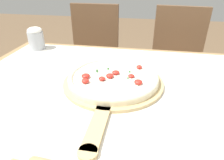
# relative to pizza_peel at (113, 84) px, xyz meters

# --- Properties ---
(dining_table) EXTENTS (1.23, 1.05, 0.74)m
(dining_table) POSITION_rel_pizza_peel_xyz_m (-0.00, -0.08, -0.11)
(dining_table) COLOR #A87F51
(dining_table) RESTS_ON ground_plane
(towel_cloth) EXTENTS (1.15, 0.97, 0.00)m
(towel_cloth) POSITION_rel_pizza_peel_xyz_m (-0.00, -0.08, -0.01)
(towel_cloth) COLOR silver
(towel_cloth) RESTS_ON dining_table
(pizza_peel) EXTENTS (0.38, 0.56, 0.01)m
(pizza_peel) POSITION_rel_pizza_peel_xyz_m (0.00, 0.00, 0.00)
(pizza_peel) COLOR tan
(pizza_peel) RESTS_ON towel_cloth
(pizza) EXTENTS (0.34, 0.34, 0.04)m
(pizza) POSITION_rel_pizza_peel_xyz_m (-0.00, 0.02, 0.02)
(pizza) COLOR beige
(pizza) RESTS_ON pizza_peel
(chair_left) EXTENTS (0.40, 0.40, 0.91)m
(chair_left) POSITION_rel_pizza_peel_xyz_m (-0.31, 0.84, -0.22)
(chair_left) COLOR brown
(chair_left) RESTS_ON ground_plane
(chair_right) EXTENTS (0.44, 0.44, 0.91)m
(chair_right) POSITION_rel_pizza_peel_xyz_m (0.34, 0.84, -0.22)
(chair_right) COLOR brown
(chair_right) RESTS_ON ground_plane
(flour_cup) EXTENTS (0.08, 0.08, 0.12)m
(flour_cup) POSITION_rel_pizza_peel_xyz_m (-0.48, 0.33, 0.06)
(flour_cup) COLOR #B2B7BC
(flour_cup) RESTS_ON towel_cloth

